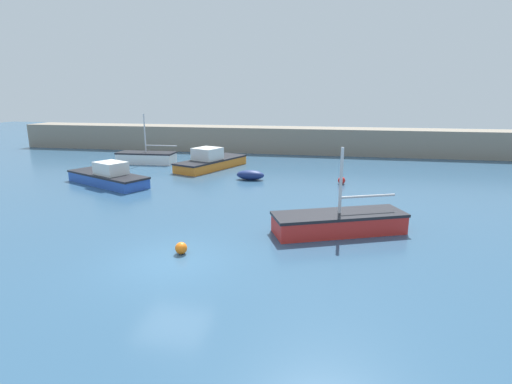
% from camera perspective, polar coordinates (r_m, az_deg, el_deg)
% --- Properties ---
extents(ground_plane, '(120.00, 120.00, 0.20)m').
position_cam_1_polar(ground_plane, '(14.35, -12.09, -10.15)').
color(ground_plane, '#2D5170').
extents(harbor_breakwater, '(53.98, 3.43, 2.43)m').
position_cam_1_polar(harbor_breakwater, '(39.83, 3.32, 7.48)').
color(harbor_breakwater, gray).
rests_on(harbor_breakwater, ground_plane).
extents(fishing_dinghy_green, '(1.89, 0.94, 0.65)m').
position_cam_1_polar(fishing_dinghy_green, '(26.90, -0.81, 2.45)').
color(fishing_dinghy_green, navy).
rests_on(fishing_dinghy_green, ground_plane).
extents(cabin_cruiser_white, '(4.44, 6.86, 1.65)m').
position_cam_1_polar(cabin_cruiser_white, '(31.10, -6.50, 4.38)').
color(cabin_cruiser_white, orange).
rests_on(cabin_cruiser_white, ground_plane).
extents(motorboat_grey_hull, '(6.47, 4.41, 1.50)m').
position_cam_1_polar(motorboat_grey_hull, '(27.10, -20.35, 2.07)').
color(motorboat_grey_hull, '#2D56B7').
rests_on(motorboat_grey_hull, ground_plane).
extents(sailboat_short_mast, '(5.10, 1.94, 4.06)m').
position_cam_1_polar(sailboat_short_mast, '(34.48, -15.38, 4.77)').
color(sailboat_short_mast, white).
rests_on(sailboat_short_mast, ground_plane).
extents(sailboat_twin_hulled, '(5.75, 3.69, 3.59)m').
position_cam_1_polar(sailboat_twin_hulled, '(17.04, 11.76, -4.26)').
color(sailboat_twin_hulled, red).
rests_on(sailboat_twin_hulled, ground_plane).
extents(mooring_buoy_red, '(0.47, 0.47, 0.47)m').
position_cam_1_polar(mooring_buoy_red, '(26.17, 12.13, 1.61)').
color(mooring_buoy_red, red).
rests_on(mooring_buoy_red, ground_plane).
extents(mooring_buoy_orange, '(0.44, 0.44, 0.44)m').
position_cam_1_polar(mooring_buoy_orange, '(14.85, -10.64, -7.89)').
color(mooring_buoy_orange, orange).
rests_on(mooring_buoy_orange, ground_plane).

